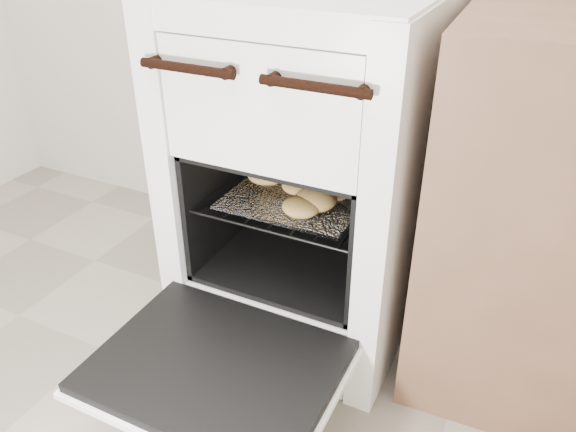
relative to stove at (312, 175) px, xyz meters
name	(u,v)px	position (x,y,z in m)	size (l,w,h in m)	color
stove	(312,175)	(0.00, 0.00, 0.00)	(0.64, 0.71, 0.98)	white
oven_door	(216,368)	(0.00, -0.54, -0.27)	(0.58, 0.45, 0.04)	black
oven_rack	(301,195)	(0.00, -0.07, -0.03)	(0.47, 0.45, 0.01)	black
foil_sheet	(298,196)	(0.00, -0.09, -0.02)	(0.36, 0.32, 0.01)	white
baked_rolls	(308,186)	(0.02, -0.07, 0.00)	(0.39, 0.34, 0.05)	tan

